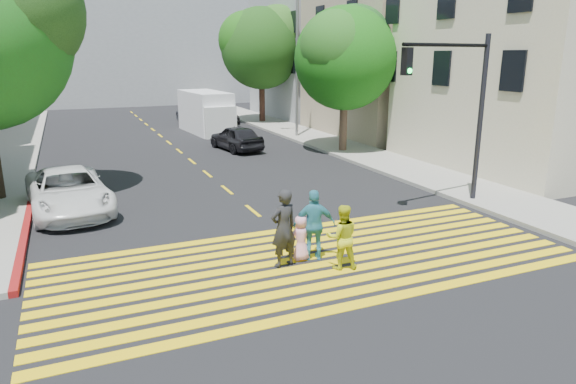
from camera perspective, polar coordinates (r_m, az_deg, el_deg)
ground at (r=12.18m, az=5.67°, el=-9.78°), size 120.00×120.00×0.00m
sidewalk_left at (r=32.18m, az=-28.51°, el=4.25°), size 3.00×40.00×0.15m
sidewalk_right at (r=28.75m, az=6.15°, el=4.91°), size 3.00×60.00×0.15m
curb_red at (r=16.49m, az=-27.24°, el=-4.41°), size 0.20×8.00×0.16m
crosswalk at (r=13.21m, az=2.98°, el=-7.65°), size 13.40×5.30×0.01m
lane_line at (r=32.99m, az=-13.58°, el=5.76°), size 0.12×34.40×0.01m
building_right_cream at (r=26.99m, az=26.70°, el=13.31°), size 10.00×10.00×10.00m
building_right_tan at (r=35.18m, az=12.65°, el=14.55°), size 10.00×10.00×10.00m
building_right_grey at (r=44.59m, az=4.14°, el=14.90°), size 10.00×10.00×10.00m
backdrop_block at (r=57.90m, az=-18.56°, el=15.21°), size 30.00×8.00×12.00m
tree_right_near at (r=27.34m, az=6.43°, el=15.11°), size 6.78×6.74×7.63m
tree_right_far at (r=39.47m, az=-2.87°, el=16.12°), size 8.03×7.79×8.64m
pedestrian_man at (r=12.57m, az=-0.50°, el=-4.05°), size 0.80×0.62×1.97m
pedestrian_woman at (r=12.56m, az=6.03°, el=-5.00°), size 0.94×0.83×1.62m
pedestrian_child at (r=13.06m, az=1.43°, el=-5.14°), size 0.60×0.41×1.19m
pedestrian_extra at (r=13.03m, az=2.95°, el=-3.69°), size 1.16×0.75×1.83m
white_sedan at (r=18.45m, az=-23.21°, el=0.08°), size 2.91×5.39×1.44m
dark_car_near at (r=28.34m, az=-5.78°, el=6.04°), size 2.25×4.26×1.38m
silver_car at (r=40.59m, az=-10.26°, el=8.62°), size 2.40×5.02×1.41m
dark_car_parked at (r=38.87m, az=-7.40°, el=8.35°), size 1.75×3.98×1.27m
white_van at (r=34.93m, az=-8.98°, el=8.61°), size 2.58×5.89×2.71m
traffic_signal at (r=17.97m, az=18.74°, el=9.91°), size 3.90×0.92×5.76m
street_lamp at (r=32.08m, az=0.66°, el=15.99°), size 2.21×0.60×9.78m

